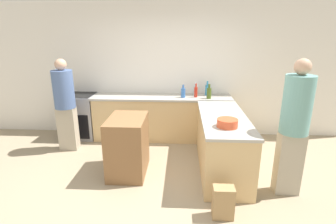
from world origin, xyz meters
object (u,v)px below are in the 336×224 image
Objects in this scene: mixing_bowl at (227,123)px; paper_bag at (223,202)px; island_table at (128,146)px; person_at_peninsula at (294,124)px; range_oven at (79,116)px; water_bottle_blue at (183,92)px; hot_sauce_bottle at (196,92)px; dish_soap_bottle at (207,90)px; person_by_range at (65,102)px; vinegar_bottle_clear at (195,90)px; olive_oil_bottle at (209,93)px.

paper_bag is at bearing -99.10° from mixing_bowl.
person_at_peninsula is at bearing -10.60° from island_table.
range_oven is 3.64× the size of water_bottle_blue.
mixing_bowl is at bearing 80.90° from paper_bag.
island_table is 3.33× the size of hot_sauce_bottle.
mixing_bowl is 0.71× the size of paper_bag.
mixing_bowl is at bearing -78.44° from hot_sauce_bottle.
dish_soap_bottle is 2.68m from paper_bag.
paper_bag is at bearing -42.50° from range_oven.
person_by_range is at bearing 148.43° from island_table.
person_at_peninsula reaches higher than vinegar_bottle_clear.
dish_soap_bottle is 0.53m from water_bottle_blue.
olive_oil_bottle is (-0.10, 1.58, 0.06)m from mixing_bowl.
dish_soap_bottle is at bearing 24.74° from water_bottle_blue.
range_oven is 2.45m from vinegar_bottle_clear.
vinegar_bottle_clear and water_bottle_blue have the same top height.
island_table is 1.67m from water_bottle_blue.
paper_bag is (-0.11, -0.69, -0.75)m from mixing_bowl.
dish_soap_bottle is at bearing 3.21° from range_oven.
vinegar_bottle_clear is 0.88× the size of dish_soap_bottle.
mixing_bowl is 1.87m from dish_soap_bottle.
range_oven is 0.54× the size of person_by_range.
island_table is 3.59× the size of vinegar_bottle_clear.
paper_bag is at bearing -84.77° from vinegar_bottle_clear.
range_oven is at bearing -176.79° from dish_soap_bottle.
person_by_range is 0.93× the size of person_at_peninsula.
paper_bag is at bearing -36.83° from island_table.
island_table is 2.12m from dish_soap_bottle.
water_bottle_blue is 0.15× the size of person_by_range.
dish_soap_bottle is at bearing 49.84° from island_table.
range_oven is at bearing 147.91° from mixing_bowl.
island_table is at bearing -31.57° from person_by_range.
hot_sauce_bottle is at bearing -89.38° from vinegar_bottle_clear.
range_oven reaches higher than paper_bag.
island_table is 3.60× the size of water_bottle_blue.
paper_bag is at bearing -78.34° from water_bottle_blue.
person_at_peninsula is (3.53, -1.21, 0.08)m from person_by_range.
paper_bag is at bearing -90.06° from dish_soap_bottle.
water_bottle_blue is (0.84, 1.34, 0.54)m from island_table.
range_oven is 4.04m from person_at_peninsula.
person_by_range is (0.03, -0.63, 0.46)m from range_oven.
range_oven is at bearing 132.65° from island_table.
person_by_range is 4.23× the size of paper_bag.
water_bottle_blue is (-0.48, -0.22, -0.01)m from dish_soap_bottle.
paper_bag is (2.60, -1.77, -0.71)m from person_by_range.
island_table reaches higher than paper_bag.
mixing_bowl is at bearing -79.59° from vinegar_bottle_clear.
mixing_bowl is 0.83m from person_at_peninsula.
paper_bag is at bearing -148.69° from person_at_peninsula.
person_at_peninsula reaches higher than mixing_bowl.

